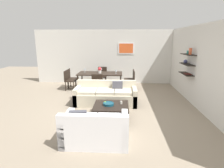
{
  "coord_description": "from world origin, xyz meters",
  "views": [
    {
      "loc": [
        0.51,
        -5.75,
        2.21
      ],
      "look_at": [
        0.19,
        0.2,
        0.75
      ],
      "focal_mm": 29.07,
      "sensor_mm": 36.0,
      "label": 1
    }
  ],
  "objects": [
    {
      "name": "coffee_table",
      "position": [
        0.22,
        -0.83,
        0.19
      ],
      "size": [
        1.0,
        0.94,
        0.38
      ],
      "color": "black",
      "rests_on": "ground"
    },
    {
      "name": "dining_table",
      "position": [
        -0.45,
        2.25,
        0.69
      ],
      "size": [
        1.98,
        0.98,
        0.75
      ],
      "color": "black",
      "rests_on": "ground"
    },
    {
      "name": "right_wall_shelf_unit",
      "position": [
        3.03,
        0.61,
        1.35
      ],
      "size": [
        0.34,
        8.2,
        2.7
      ],
      "color": "silver",
      "rests_on": "ground"
    },
    {
      "name": "loveseat_white",
      "position": [
        -0.06,
        -2.15,
        0.29
      ],
      "size": [
        1.43,
        0.9,
        0.78
      ],
      "color": "white",
      "rests_on": "ground"
    },
    {
      "name": "candle_jar",
      "position": [
        0.51,
        -0.73,
        0.42
      ],
      "size": [
        0.07,
        0.07,
        0.09
      ],
      "primitive_type": "cylinder",
      "color": "silver",
      "rests_on": "coffee_table"
    },
    {
      "name": "decorative_bowl",
      "position": [
        0.14,
        -0.84,
        0.42
      ],
      "size": [
        0.32,
        0.32,
        0.07
      ],
      "color": "navy",
      "rests_on": "coffee_table"
    },
    {
      "name": "wine_glass_left_far",
      "position": [
        -1.17,
        2.37,
        0.88
      ],
      "size": [
        0.06,
        0.06,
        0.18
      ],
      "color": "silver",
      "rests_on": "dining_table"
    },
    {
      "name": "centerpiece_vase",
      "position": [
        -0.47,
        2.2,
        0.89
      ],
      "size": [
        0.16,
        0.16,
        0.27
      ],
      "color": "silver",
      "rests_on": "dining_table"
    },
    {
      "name": "dining_chair_left_near",
      "position": [
        -1.85,
        2.03,
        0.5
      ],
      "size": [
        0.44,
        0.44,
        0.88
      ],
      "color": "black",
      "rests_on": "ground"
    },
    {
      "name": "wine_glass_head",
      "position": [
        -0.45,
        2.68,
        0.86
      ],
      "size": [
        0.07,
        0.07,
        0.16
      ],
      "color": "silver",
      "rests_on": "dining_table"
    },
    {
      "name": "dining_chair_right_far",
      "position": [
        0.94,
        2.47,
        0.5
      ],
      "size": [
        0.44,
        0.44,
        0.88
      ],
      "color": "black",
      "rests_on": "ground"
    },
    {
      "name": "ground_plane",
      "position": [
        0.0,
        0.0,
        0.0
      ],
      "size": [
        18.0,
        18.0,
        0.0
      ],
      "primitive_type": "plane",
      "color": "gray"
    },
    {
      "name": "wine_glass_right_near",
      "position": [
        0.27,
        2.13,
        0.87
      ],
      "size": [
        0.06,
        0.06,
        0.18
      ],
      "color": "silver",
      "rests_on": "dining_table"
    },
    {
      "name": "dining_chair_head",
      "position": [
        -0.45,
        3.14,
        0.5
      ],
      "size": [
        0.44,
        0.44,
        0.88
      ],
      "color": "black",
      "rests_on": "ground"
    },
    {
      "name": "dining_chair_foot",
      "position": [
        -0.45,
        1.35,
        0.5
      ],
      "size": [
        0.44,
        0.44,
        0.88
      ],
      "color": "black",
      "rests_on": "ground"
    },
    {
      "name": "dining_chair_right_near",
      "position": [
        0.94,
        2.03,
        0.5
      ],
      "size": [
        0.44,
        0.44,
        0.88
      ],
      "color": "black",
      "rests_on": "ground"
    },
    {
      "name": "apple_on_coffee_table",
      "position": [
        0.04,
        -0.75,
        0.42
      ],
      "size": [
        0.08,
        0.08,
        0.08
      ],
      "primitive_type": "sphere",
      "color": "#669E2D",
      "rests_on": "coffee_table"
    },
    {
      "name": "sofa_beige",
      "position": [
        -0.03,
        0.34,
        0.29
      ],
      "size": [
        2.13,
        0.9,
        0.78
      ],
      "color": "beige",
      "rests_on": "ground"
    },
    {
      "name": "dining_chair_left_far",
      "position": [
        -1.85,
        2.47,
        0.5
      ],
      "size": [
        0.44,
        0.44,
        0.88
      ],
      "color": "black",
      "rests_on": "ground"
    },
    {
      "name": "back_wall_unit",
      "position": [
        0.3,
        3.53,
        1.35
      ],
      "size": [
        8.4,
        0.09,
        2.7
      ],
      "color": "silver",
      "rests_on": "ground"
    }
  ]
}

